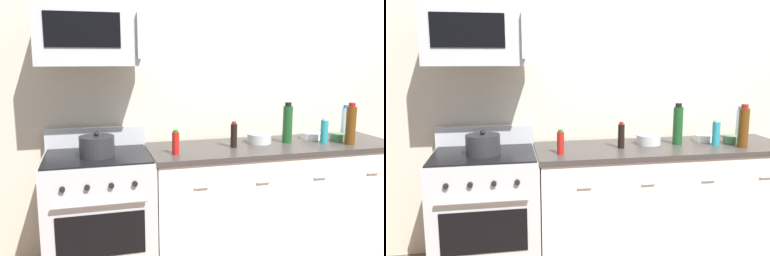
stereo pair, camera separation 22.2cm
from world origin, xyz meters
The scene contains 15 objects.
ground_plane centered at (0.00, 0.00, 0.00)m, with size 6.13×6.13×0.00m, color brown.
back_wall centered at (0.00, 0.41, 1.35)m, with size 5.11×0.10×2.70m, color beige.
counter_unit centered at (0.00, 0.00, 0.46)m, with size 2.02×0.66×0.92m.
range_oven centered at (-1.38, 0.00, 0.47)m, with size 0.76×0.69×1.07m.
microwave centered at (-1.38, 0.05, 1.75)m, with size 0.74×0.44×0.40m.
bottle_soy_sauce_dark centered at (-0.35, -0.02, 1.02)m, with size 0.05×0.05×0.20m.
bottle_hot_sauce_red centered at (-0.84, -0.13, 1.00)m, with size 0.05×0.05×0.18m.
bottle_dish_soap centered at (0.41, -0.05, 1.02)m, with size 0.06×0.06×0.21m.
bottle_wine_green centered at (0.13, 0.04, 1.08)m, with size 0.08×0.08×0.33m.
bottle_water_clear centered at (0.71, 0.10, 1.06)m, with size 0.06×0.06×0.28m.
bottle_wine_amber centered at (0.58, -0.15, 1.08)m, with size 0.08×0.08×0.33m.
bowl_steel_prep centered at (-0.10, 0.07, 0.96)m, with size 0.19×0.19×0.08m.
bowl_white_ceramic centered at (0.40, 0.11, 0.95)m, with size 0.17×0.17×0.06m.
bowl_green_glaze centered at (0.58, 0.00, 0.95)m, with size 0.12×0.12×0.06m.
stockpot centered at (-1.38, -0.05, 0.99)m, with size 0.24×0.24×0.18m.
Camera 1 is at (-1.43, -2.84, 1.61)m, focal length 37.07 mm.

